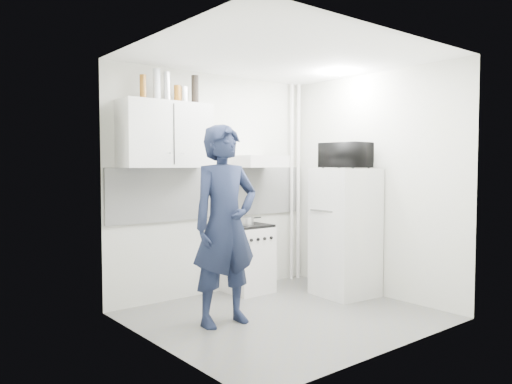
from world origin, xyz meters
TOP-DOWN VIEW (x-y plane):
  - floor at (0.00, 0.00)m, footprint 2.80×2.80m
  - ceiling at (0.00, 0.00)m, footprint 2.80×2.80m
  - wall_back at (0.00, 1.25)m, footprint 2.80×0.00m
  - wall_left at (-1.40, 0.00)m, footprint 0.00×2.60m
  - wall_right at (1.40, 0.00)m, footprint 0.00×2.60m
  - person at (-0.61, 0.18)m, footprint 0.72×0.49m
  - stove at (0.30, 1.00)m, footprint 0.49×0.49m
  - fridge at (1.10, 0.17)m, footprint 0.67×0.67m
  - stove_top at (0.30, 1.00)m, footprint 0.47×0.47m
  - saucepan at (0.26, 0.97)m, footprint 0.17×0.17m
  - microwave at (1.10, 0.17)m, footprint 0.56×0.39m
  - bottle_b at (-1.01, 1.07)m, footprint 0.07×0.07m
  - bottle_c at (-0.85, 1.07)m, footprint 0.08×0.08m
  - bottle_d at (-0.73, 1.07)m, footprint 0.07×0.07m
  - canister_a at (-0.60, 1.07)m, footprint 0.08×0.08m
  - canister_b at (-0.52, 1.07)m, footprint 0.09×0.09m
  - bottle_e at (-0.38, 1.07)m, footprint 0.08×0.08m
  - upper_cabinet at (-0.75, 1.07)m, footprint 1.00×0.35m
  - range_hood at (0.45, 1.00)m, footprint 0.60×0.50m
  - backsplash at (0.00, 1.24)m, footprint 2.74×0.03m
  - pipe_a at (1.30, 1.17)m, footprint 0.05×0.05m
  - pipe_b at (1.18, 1.17)m, footprint 0.04×0.04m
  - ceiling_spot_fixture at (1.00, 0.20)m, footprint 0.10×0.10m

SIDE VIEW (x-z plane):
  - floor at x=0.00m, z-range 0.00..0.00m
  - stove at x=0.30m, z-range 0.00..0.79m
  - fridge at x=1.10m, z-range 0.00..1.49m
  - stove_top at x=0.30m, z-range 0.79..0.82m
  - saucepan at x=0.26m, z-range 0.82..0.91m
  - person at x=-0.61m, z-range 0.00..1.91m
  - backsplash at x=0.00m, z-range 0.90..1.50m
  - wall_left at x=-1.40m, z-range 0.00..2.60m
  - wall_right at x=1.40m, z-range 0.00..2.60m
  - pipe_a at x=1.30m, z-range 0.00..2.60m
  - pipe_b at x=1.18m, z-range 0.00..2.60m
  - wall_back at x=0.00m, z-range -0.10..2.70m
  - range_hood at x=0.45m, z-range 1.50..1.64m
  - microwave at x=1.10m, z-range 1.49..1.79m
  - upper_cabinet at x=-0.75m, z-range 1.50..2.20m
  - canister_b at x=-0.52m, z-range 2.20..2.38m
  - canister_a at x=-0.60m, z-range 2.20..2.39m
  - bottle_b at x=-1.01m, z-range 2.20..2.46m
  - bottle_d at x=-0.73m, z-range 2.20..2.52m
  - bottle_e at x=-0.38m, z-range 2.20..2.52m
  - bottle_c at x=-0.85m, z-range 2.20..2.53m
  - ceiling_spot_fixture at x=1.00m, z-range 2.56..2.58m
  - ceiling at x=0.00m, z-range 2.60..2.60m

